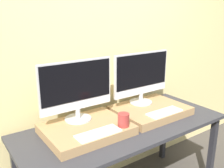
% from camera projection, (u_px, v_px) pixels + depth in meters
% --- Properties ---
extents(wall_back, '(8.00, 0.04, 2.60)m').
position_uv_depth(wall_back, '(95.00, 54.00, 2.27)').
color(wall_back, '#DBC684').
rests_on(wall_back, ground_plane).
extents(workbench, '(1.77, 0.74, 0.77)m').
position_uv_depth(workbench, '(124.00, 133.00, 2.09)').
color(workbench, '#2D2D33').
rests_on(workbench, ground_plane).
extents(wooden_riser_left, '(0.63, 0.50, 0.07)m').
position_uv_depth(wooden_riser_left, '(86.00, 129.00, 1.92)').
color(wooden_riser_left, '#99754C').
rests_on(wooden_riser_left, workbench).
extents(monitor_left, '(0.61, 0.21, 0.48)m').
position_uv_depth(monitor_left, '(77.00, 88.00, 1.93)').
color(monitor_left, '#B2B2B7').
rests_on(monitor_left, wooden_riser_left).
extents(keyboard_left, '(0.33, 0.12, 0.01)m').
position_uv_depth(keyboard_left, '(98.00, 133.00, 1.77)').
color(keyboard_left, silver).
rests_on(keyboard_left, wooden_riser_left).
extents(mug, '(0.09, 0.09, 0.10)m').
position_uv_depth(mug, '(124.00, 120.00, 1.88)').
color(mug, '#9E332D').
rests_on(mug, wooden_riser_left).
extents(wooden_riser_right, '(0.63, 0.50, 0.07)m').
position_uv_depth(wooden_riser_right, '(150.00, 110.00, 2.28)').
color(wooden_riser_right, '#99754C').
rests_on(wooden_riser_right, workbench).
extents(monitor_right, '(0.61, 0.21, 0.48)m').
position_uv_depth(monitor_right, '(142.00, 76.00, 2.30)').
color(monitor_right, '#B2B2B7').
rests_on(monitor_right, wooden_riser_right).
extents(keyboard_right, '(0.33, 0.12, 0.01)m').
position_uv_depth(keyboard_right, '(165.00, 112.00, 2.13)').
color(keyboard_right, silver).
rests_on(keyboard_right, wooden_riser_right).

